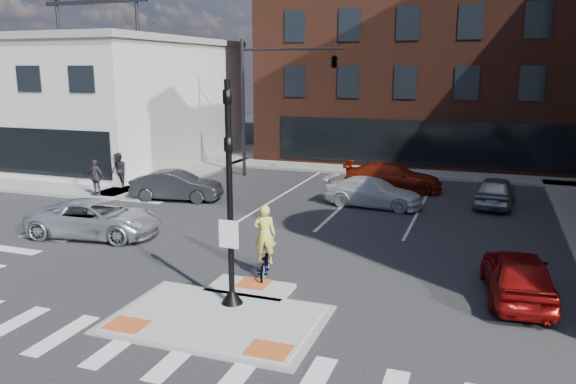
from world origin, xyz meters
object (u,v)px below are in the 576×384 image
at_px(white_pickup, 373,192).
at_px(bg_car_dark, 177,186).
at_px(pedestrian_a, 119,170).
at_px(silver_suv, 96,218).
at_px(bg_car_silver, 495,191).
at_px(cyclist, 265,253).
at_px(red_sedan, 518,274).
at_px(bg_car_red, 393,177).
at_px(pedestrian_b, 95,178).

distance_m(white_pickup, bg_car_dark, 9.57).
bearing_deg(pedestrian_a, silver_suv, -36.14).
height_order(bg_car_silver, cyclist, cyclist).
bearing_deg(silver_suv, bg_car_silver, -62.88).
xyz_separation_m(silver_suv, bg_car_silver, (14.52, 10.43, 0.01)).
relative_size(red_sedan, white_pickup, 0.91).
relative_size(bg_car_dark, bg_car_silver, 1.05).
relative_size(white_pickup, pedestrian_a, 2.48).
height_order(bg_car_silver, pedestrian_a, pedestrian_a).
distance_m(white_pickup, bg_car_red, 3.74).
bearing_deg(bg_car_silver, silver_suv, 40.80).
bearing_deg(bg_car_dark, red_sedan, -126.48).
bearing_deg(bg_car_red, bg_car_silver, -113.24).
distance_m(bg_car_silver, pedestrian_a, 19.01).
xyz_separation_m(bg_car_red, pedestrian_a, (-13.64, -4.81, 0.34)).
height_order(bg_car_red, cyclist, cyclist).
height_order(red_sedan, white_pickup, red_sedan).
relative_size(silver_suv, cyclist, 2.19).
distance_m(silver_suv, red_sedan, 15.11).
height_order(cyclist, pedestrian_b, cyclist).
height_order(bg_car_dark, pedestrian_b, pedestrian_b).
relative_size(silver_suv, white_pickup, 1.10).
bearing_deg(cyclist, white_pickup, -112.11).
bearing_deg(pedestrian_a, bg_car_dark, 10.84).
bearing_deg(bg_car_red, cyclist, 168.18).
relative_size(white_pickup, bg_car_silver, 1.11).
bearing_deg(bg_car_red, bg_car_dark, 115.63).
bearing_deg(red_sedan, bg_car_dark, -31.59).
xyz_separation_m(silver_suv, pedestrian_b, (-4.22, 5.38, 0.35)).
distance_m(red_sedan, bg_car_silver, 11.43).
xyz_separation_m(cyclist, pedestrian_a, (-12.00, 9.12, 0.30)).
bearing_deg(bg_car_dark, bg_car_red, -70.05).
distance_m(white_pickup, cyclist, 10.29).
bearing_deg(bg_car_red, pedestrian_b, 111.17).
height_order(bg_car_dark, pedestrian_a, pedestrian_a).
relative_size(red_sedan, bg_car_dark, 0.96).
bearing_deg(white_pickup, red_sedan, -142.46).
distance_m(white_pickup, bg_car_silver, 5.76).
height_order(white_pickup, cyclist, cyclist).
bearing_deg(pedestrian_a, bg_car_red, 43.21).
xyz_separation_m(bg_car_dark, cyclist, (7.99, -8.20, 0.06)).
bearing_deg(silver_suv, bg_car_dark, -6.56).
xyz_separation_m(bg_car_silver, bg_car_red, (-5.11, 1.67, 0.03)).
xyz_separation_m(white_pickup, pedestrian_b, (-13.36, -3.00, 0.38)).
bearing_deg(bg_car_silver, bg_car_red, -13.03).
distance_m(bg_car_dark, bg_car_red, 11.21).
distance_m(bg_car_dark, cyclist, 11.45).
xyz_separation_m(red_sedan, bg_car_silver, (-0.56, 11.42, -0.01)).
bearing_deg(bg_car_dark, pedestrian_a, 66.27).
xyz_separation_m(bg_car_dark, pedestrian_b, (-4.00, -1.00, 0.33)).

